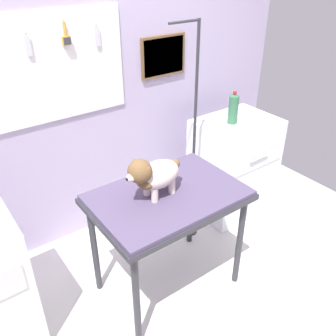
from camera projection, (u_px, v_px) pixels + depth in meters
The scene contains 7 objects.
ground at pixel (182, 322), 2.47m from camera, with size 4.40×4.00×0.04m, color silver.
rear_wall_panel at pixel (79, 101), 2.75m from camera, with size 4.00×0.11×2.30m.
grooming_table at pixel (168, 204), 2.36m from camera, with size 0.97×0.66×0.81m.
grooming_arm at pixel (193, 149), 2.80m from camera, with size 0.30×0.11×1.76m.
dog at pixel (153, 175), 2.20m from camera, with size 0.41×0.21×0.29m.
cabinet_right at pixel (233, 166), 3.32m from camera, with size 0.68×0.54×0.89m.
soda_bottle at pixel (233, 109), 2.99m from camera, with size 0.08×0.08×0.27m.
Camera 1 is at (-1.01, -1.22, 2.13)m, focal length 39.32 mm.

